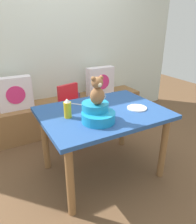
% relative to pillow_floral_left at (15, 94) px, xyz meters
% --- Properties ---
extents(ground_plane, '(8.00, 8.00, 0.00)m').
position_rel_pillow_floral_left_xyz_m(ground_plane, '(0.65, -1.19, -0.68)').
color(ground_plane, brown).
extents(back_wall, '(4.40, 0.10, 2.60)m').
position_rel_pillow_floral_left_xyz_m(back_wall, '(0.65, 0.29, 0.62)').
color(back_wall, silver).
rests_on(back_wall, ground_plane).
extents(window_bench, '(2.60, 0.44, 0.46)m').
position_rel_pillow_floral_left_xyz_m(window_bench, '(0.65, 0.02, -0.45)').
color(window_bench, olive).
rests_on(window_bench, ground_plane).
extents(pillow_floral_left, '(0.44, 0.15, 0.44)m').
position_rel_pillow_floral_left_xyz_m(pillow_floral_left, '(0.00, 0.00, 0.00)').
color(pillow_floral_left, silver).
rests_on(pillow_floral_left, window_bench).
extents(pillow_floral_right, '(0.44, 0.15, 0.44)m').
position_rel_pillow_floral_left_xyz_m(pillow_floral_right, '(1.30, 0.00, 0.00)').
color(pillow_floral_right, silver).
rests_on(pillow_floral_right, window_bench).
extents(book_stack, '(0.20, 0.14, 0.10)m').
position_rel_pillow_floral_left_xyz_m(book_stack, '(0.82, 0.02, -0.17)').
color(book_stack, '#60466E').
rests_on(book_stack, window_bench).
extents(dining_table, '(1.22, 0.91, 0.74)m').
position_rel_pillow_floral_left_xyz_m(dining_table, '(0.65, -1.19, -0.05)').
color(dining_table, '#264C8C').
rests_on(dining_table, ground_plane).
extents(highchair, '(0.40, 0.50, 0.79)m').
position_rel_pillow_floral_left_xyz_m(highchair, '(0.66, -0.42, -0.16)').
color(highchair, red).
rests_on(highchair, ground_plane).
extents(infant_seat_teal, '(0.30, 0.33, 0.16)m').
position_rel_pillow_floral_left_xyz_m(infant_seat_teal, '(0.50, -1.36, 0.13)').
color(infant_seat_teal, '#1A8EC6').
rests_on(infant_seat_teal, dining_table).
extents(teddy_bear, '(0.13, 0.12, 0.25)m').
position_rel_pillow_floral_left_xyz_m(teddy_bear, '(0.50, -1.36, 0.34)').
color(teddy_bear, '#8F603A').
rests_on(teddy_bear, infant_seat_teal).
extents(ketchup_bottle, '(0.07, 0.07, 0.18)m').
position_rel_pillow_floral_left_xyz_m(ketchup_bottle, '(0.30, -1.16, 0.15)').
color(ketchup_bottle, gold).
rests_on(ketchup_bottle, dining_table).
extents(coffee_mug, '(0.12, 0.08, 0.09)m').
position_rel_pillow_floral_left_xyz_m(coffee_mug, '(0.75, -0.95, 0.11)').
color(coffee_mug, silver).
rests_on(coffee_mug, dining_table).
extents(dinner_plate_near, '(0.20, 0.20, 0.01)m').
position_rel_pillow_floral_left_xyz_m(dinner_plate_near, '(0.99, -1.30, 0.07)').
color(dinner_plate_near, white).
rests_on(dinner_plate_near, dining_table).
extents(table_fork, '(0.13, 0.14, 0.01)m').
position_rel_pillow_floral_left_xyz_m(table_fork, '(0.50, -0.90, 0.06)').
color(table_fork, silver).
rests_on(table_fork, dining_table).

